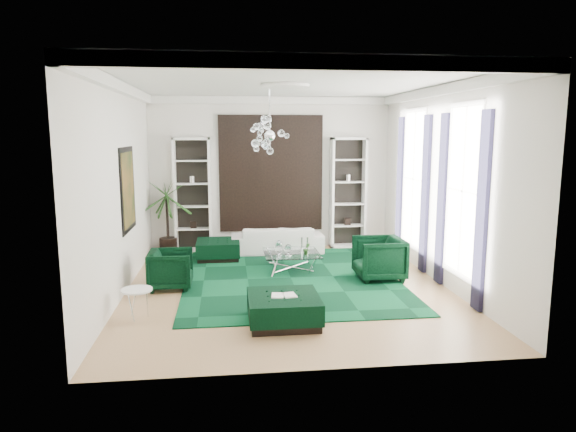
{
  "coord_description": "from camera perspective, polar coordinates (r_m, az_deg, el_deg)",
  "views": [
    {
      "loc": [
        -1.11,
        -9.38,
        2.91
      ],
      "look_at": [
        0.07,
        0.5,
        1.29
      ],
      "focal_mm": 32.0,
      "sensor_mm": 36.0,
      "label": 1
    }
  ],
  "objects": [
    {
      "name": "curtain_far_b",
      "position": [
        12.42,
        12.33,
        3.19
      ],
      "size": [
        0.07,
        0.3,
        3.25
      ],
      "primitive_type": "cube",
      "color": "black",
      "rests_on": "floor"
    },
    {
      "name": "palm",
      "position": [
        12.69,
        -13.3,
        1.03
      ],
      "size": [
        1.45,
        1.45,
        2.31
      ],
      "primitive_type": null,
      "color": "#204B19",
      "rests_on": "floor"
    },
    {
      "name": "ottoman_side",
      "position": [
        12.06,
        -7.76,
        -3.75
      ],
      "size": [
        0.99,
        0.99,
        0.44
      ],
      "primitive_type": "cube",
      "color": "black",
      "rests_on": "floor"
    },
    {
      "name": "painting",
      "position": [
        10.21,
        -17.31,
        2.85
      ],
      "size": [
        0.04,
        1.3,
        1.6
      ],
      "primitive_type": "cube",
      "color": "black",
      "rests_on": "wall_left"
    },
    {
      "name": "rug",
      "position": [
        10.43,
        0.3,
        -6.91
      ],
      "size": [
        4.2,
        5.0,
        0.02
      ],
      "primitive_type": "cube",
      "color": "black",
      "rests_on": "floor"
    },
    {
      "name": "coffee_table",
      "position": [
        10.97,
        0.38,
        -5.08
      ],
      "size": [
        1.16,
        1.16,
        0.4
      ],
      "primitive_type": null,
      "color": "white",
      "rests_on": "floor"
    },
    {
      "name": "curtain_near_a",
      "position": [
        8.8,
        20.76,
        0.4
      ],
      "size": [
        0.07,
        0.3,
        3.25
      ],
      "primitive_type": "cube",
      "color": "black",
      "rests_on": "floor"
    },
    {
      "name": "crown_molding",
      "position": [
        9.48,
        -0.09,
        14.01
      ],
      "size": [
        6.0,
        7.0,
        0.18
      ],
      "primitive_type": null,
      "color": "white",
      "rests_on": "ceiling"
    },
    {
      "name": "chandelier",
      "position": [
        9.93,
        -2.05,
        8.88
      ],
      "size": [
        0.85,
        0.85,
        0.76
      ],
      "primitive_type": null,
      "color": "white",
      "rests_on": "ceiling"
    },
    {
      "name": "side_table",
      "position": [
        8.55,
        -16.4,
        -9.38
      ],
      "size": [
        0.49,
        0.49,
        0.47
      ],
      "primitive_type": "cylinder",
      "color": "white",
      "rests_on": "floor"
    },
    {
      "name": "sofa",
      "position": [
        12.59,
        -1.22,
        -2.63
      ],
      "size": [
        2.23,
        0.87,
        0.65
      ],
      "primitive_type": "imported",
      "rotation": [
        0.0,
        0.0,
        3.14
      ],
      "color": "silver",
      "rests_on": "floor"
    },
    {
      "name": "window_near",
      "position": [
        9.48,
        18.87,
        2.62
      ],
      "size": [
        0.03,
        1.1,
        2.9
      ],
      "primitive_type": "cube",
      "color": "white",
      "rests_on": "wall_right"
    },
    {
      "name": "ceiling",
      "position": [
        9.49,
        -0.09,
        14.67
      ],
      "size": [
        6.0,
        7.0,
        0.02
      ],
      "primitive_type": "cube",
      "color": "white",
      "rests_on": "ground"
    },
    {
      "name": "tapestry",
      "position": [
        12.93,
        -1.9,
        4.74
      ],
      "size": [
        2.5,
        0.06,
        2.8
      ],
      "primitive_type": "cube",
      "color": "black",
      "rests_on": "wall_back"
    },
    {
      "name": "armchair_left",
      "position": [
        9.96,
        -12.89,
        -5.79
      ],
      "size": [
        0.81,
        0.79,
        0.74
      ],
      "primitive_type": "imported",
      "rotation": [
        0.0,
        0.0,
        1.57
      ],
      "color": "black",
      "rests_on": "floor"
    },
    {
      "name": "wall_back",
      "position": [
        12.98,
        -1.91,
        4.76
      ],
      "size": [
        6.0,
        0.02,
        3.8
      ],
      "primitive_type": "cube",
      "color": "silver",
      "rests_on": "ground"
    },
    {
      "name": "ceiling_medallion",
      "position": [
        9.79,
        -0.31,
        14.27
      ],
      "size": [
        0.9,
        0.9,
        0.05
      ],
      "primitive_type": "cylinder",
      "color": "white",
      "rests_on": "ceiling"
    },
    {
      "name": "wall_left",
      "position": [
        9.63,
        -18.2,
        2.75
      ],
      "size": [
        0.02,
        7.0,
        3.8
      ],
      "primitive_type": "cube",
      "color": "silver",
      "rests_on": "ground"
    },
    {
      "name": "shelving_right",
      "position": [
        13.14,
        6.68,
        2.56
      ],
      "size": [
        0.9,
        0.38,
        2.8
      ],
      "primitive_type": null,
      "color": "white",
      "rests_on": "floor"
    },
    {
      "name": "floor",
      "position": [
        9.89,
        -0.09,
        -7.94
      ],
      "size": [
        6.0,
        7.0,
        0.02
      ],
      "primitive_type": "cube",
      "color": "tan",
      "rests_on": "ground"
    },
    {
      "name": "wall_front",
      "position": [
        6.06,
        3.81,
        -0.37
      ],
      "size": [
        6.0,
        0.02,
        3.8
      ],
      "primitive_type": "cube",
      "color": "silver",
      "rests_on": "ground"
    },
    {
      "name": "armchair_right",
      "position": [
        10.45,
        10.07,
        -4.66
      ],
      "size": [
        0.94,
        0.91,
        0.85
      ],
      "primitive_type": "imported",
      "rotation": [
        0.0,
        0.0,
        -1.57
      ],
      "color": "black",
      "rests_on": "floor"
    },
    {
      "name": "shelving_left",
      "position": [
        12.81,
        -10.55,
        2.3
      ],
      "size": [
        0.9,
        0.38,
        2.8
      ],
      "primitive_type": null,
      "color": "white",
      "rests_on": "floor"
    },
    {
      "name": "window_far",
      "position": [
        11.67,
        13.79,
        4.0
      ],
      "size": [
        0.03,
        1.1,
        2.9
      ],
      "primitive_type": "cube",
      "color": "white",
      "rests_on": "wall_right"
    },
    {
      "name": "ottoman_front",
      "position": [
        8.04,
        -0.49,
        -10.34
      ],
      "size": [
        1.09,
        1.09,
        0.44
      ],
      "primitive_type": "cube",
      "color": "black",
      "rests_on": "floor"
    },
    {
      "name": "book",
      "position": [
        7.96,
        -0.49,
        -8.77
      ],
      "size": [
        0.39,
        0.26,
        0.03
      ],
      "primitive_type": "cube",
      "color": "white",
      "rests_on": "ottoman_front"
    },
    {
      "name": "curtain_far_a",
      "position": [
        10.96,
        14.99,
        2.31
      ],
      "size": [
        0.07,
        0.3,
        3.25
      ],
      "primitive_type": "cube",
      "color": "black",
      "rests_on": "floor"
    },
    {
      "name": "wall_right",
      "position": [
        10.3,
        16.81,
        3.21
      ],
      "size": [
        0.02,
        7.0,
        3.8
      ],
      "primitive_type": "cube",
      "color": "silver",
      "rests_on": "ground"
    },
    {
      "name": "table_plant",
      "position": [
        10.7,
        2.09,
        -3.66
      ],
      "size": [
        0.14,
        0.11,
        0.25
      ],
      "primitive_type": "imported",
      "color": "#204B19",
      "rests_on": "coffee_table"
    },
    {
      "name": "curtain_near_b",
      "position": [
        10.19,
        16.73,
        1.74
      ],
      "size": [
        0.07,
        0.3,
        3.25
      ],
      "primitive_type": "cube",
      "color": "black",
      "rests_on": "floor"
    }
  ]
}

